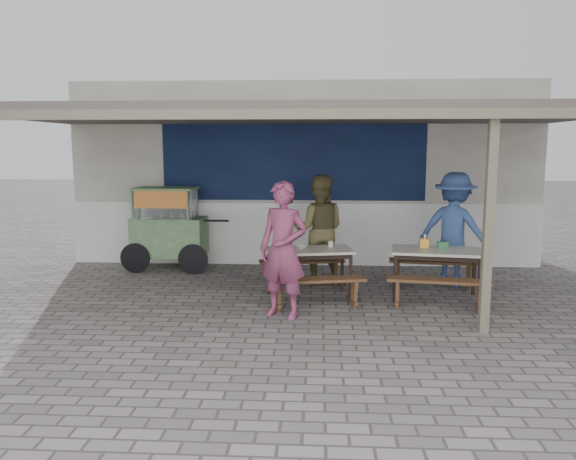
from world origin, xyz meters
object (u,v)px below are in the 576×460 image
at_px(bench_left_street, 317,286).
at_px(vendor_cart, 168,225).
at_px(bench_right_street, 438,287).
at_px(condiment_bowl, 301,247).
at_px(patron_street_side, 283,250).
at_px(donation_box, 443,245).
at_px(bench_left_wall, 302,267).
at_px(condiment_jar, 331,244).
at_px(table_left, 309,254).
at_px(table_right, 436,255).
at_px(patron_wall_side, 319,229).
at_px(bench_right_wall, 433,268).
at_px(tissue_box, 425,243).
at_px(patron_right_table, 454,229).

xyz_separation_m(bench_left_street, vendor_cart, (-2.76, 2.47, 0.50)).
xyz_separation_m(bench_right_street, condiment_bowl, (-1.93, 0.65, 0.44)).
height_order(patron_street_side, donation_box, patron_street_side).
xyz_separation_m(bench_left_wall, condiment_jar, (0.45, -0.42, 0.46)).
xyz_separation_m(table_left, table_right, (1.91, 0.06, 0.00)).
height_order(table_left, condiment_bowl, condiment_bowl).
distance_m(table_right, patron_wall_side, 1.98).
relative_size(bench_right_wall, patron_street_side, 0.78).
relative_size(bench_right_wall, patron_wall_side, 0.79).
relative_size(table_right, tissue_box, 10.56).
bearing_deg(patron_wall_side, condiment_jar, 106.76).
bearing_deg(table_right, bench_left_wall, 172.58).
relative_size(bench_left_wall, patron_right_table, 0.76).
relative_size(bench_left_street, condiment_jar, 16.17).
relative_size(bench_left_street, donation_box, 9.18).
xyz_separation_m(table_left, condiment_bowl, (-0.11, 0.07, 0.10)).
distance_m(patron_wall_side, condiment_bowl, 0.92).
relative_size(vendor_cart, condiment_bowl, 11.30).
bearing_deg(bench_left_wall, patron_wall_side, 37.96).
relative_size(bench_right_wall, patron_right_table, 0.77).
bearing_deg(table_left, patron_wall_side, 69.99).
bearing_deg(patron_right_table, bench_left_street, 65.36).
bearing_deg(tissue_box, bench_left_street, -151.58).
relative_size(bench_left_wall, condiment_jar, 16.17).
bearing_deg(tissue_box, bench_right_wall, 62.54).
height_order(bench_left_street, patron_right_table, patron_right_table).
relative_size(patron_street_side, patron_wall_side, 1.01).
height_order(bench_right_street, donation_box, donation_box).
xyz_separation_m(tissue_box, condiment_jar, (-1.44, -0.04, -0.02)).
height_order(bench_left_street, patron_wall_side, patron_wall_side).
height_order(patron_wall_side, tissue_box, patron_wall_side).
distance_m(tissue_box, condiment_bowl, 1.89).
distance_m(table_left, bench_right_street, 1.93).
xyz_separation_m(table_left, tissue_box, (1.77, 0.26, 0.15)).
bearing_deg(donation_box, bench_right_wall, 91.50).
bearing_deg(donation_box, patron_right_table, 65.62).
relative_size(table_left, patron_street_side, 0.75).
distance_m(table_left, patron_right_table, 2.53).
height_order(bench_left_street, condiment_bowl, condiment_bowl).
relative_size(table_right, bench_right_street, 0.98).
distance_m(bench_right_wall, patron_street_side, 2.93).
distance_m(table_right, bench_right_street, 0.73).
distance_m(patron_wall_side, condiment_jar, 0.76).
relative_size(patron_wall_side, donation_box, 11.81).
bearing_deg(tissue_box, patron_street_side, -149.26).
bearing_deg(patron_right_table, bench_right_wall, 59.99).
bearing_deg(bench_right_street, table_right, 90.00).
bearing_deg(patron_street_side, bench_right_street, 33.79).
xyz_separation_m(bench_left_street, donation_box, (1.89, 0.79, 0.47)).
height_order(vendor_cart, donation_box, vendor_cart).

